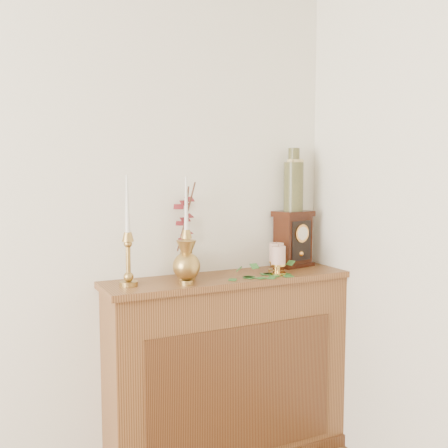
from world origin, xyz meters
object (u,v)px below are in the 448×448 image
candlestick_left (128,250)px  mantel_clock (293,239)px  ginger_jar (185,234)px  candlestick_center (186,246)px  ceramic_vase (294,183)px  bud_vase (186,263)px

candlestick_left → mantel_clock: size_ratio=1.65×
ginger_jar → mantel_clock: size_ratio=1.54×
candlestick_center → mantel_clock: size_ratio=1.62×
candlestick_center → ginger_jar: bearing=72.8°
candlestick_center → ceramic_vase: bearing=7.4°
ginger_jar → ceramic_vase: size_ratio=1.38×
bud_vase → candlestick_center: bearing=67.7°
candlestick_left → ceramic_vase: bearing=5.8°
candlestick_center → bud_vase: size_ratio=2.41×
mantel_clock → ceramic_vase: bearing=90.0°
mantel_clock → bud_vase: bearing=-177.7°
candlestick_left → ceramic_vase: ceramic_vase is taller
bud_vase → mantel_clock: (0.69, 0.18, 0.05)m
candlestick_left → ceramic_vase: size_ratio=1.48×
candlestick_center → bud_vase: 0.13m
candlestick_center → ginger_jar: candlestick_center is taller
candlestick_left → ceramic_vase: (0.93, 0.09, 0.29)m
candlestick_left → candlestick_center: 0.28m
ginger_jar → ceramic_vase: bearing=-1.9°
candlestick_left → candlestick_center: (0.28, 0.01, -0.00)m
ceramic_vase → candlestick_left: bearing=-174.2°
bud_vase → ginger_jar: size_ratio=0.44×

